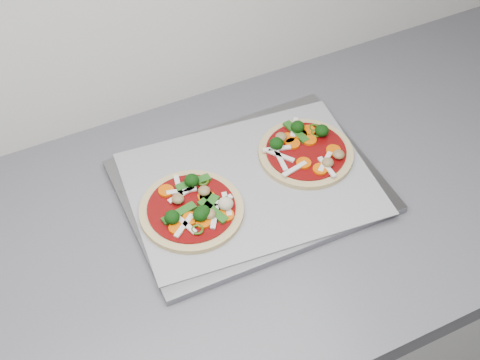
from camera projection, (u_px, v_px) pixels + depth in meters
name	position (u px, v px, depth m)	size (l,w,h in m)	color
baking_tray	(250.00, 186.00, 1.10)	(0.41, 0.30, 0.01)	gray
parchment	(250.00, 183.00, 1.09)	(0.39, 0.28, 0.00)	gray
pizza_left	(193.00, 208.00, 1.04)	(0.17, 0.17, 0.03)	tan
pizza_right	(306.00, 150.00, 1.13)	(0.17, 0.17, 0.03)	tan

